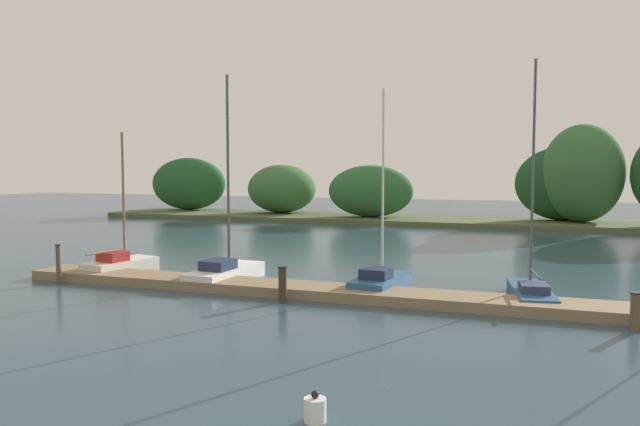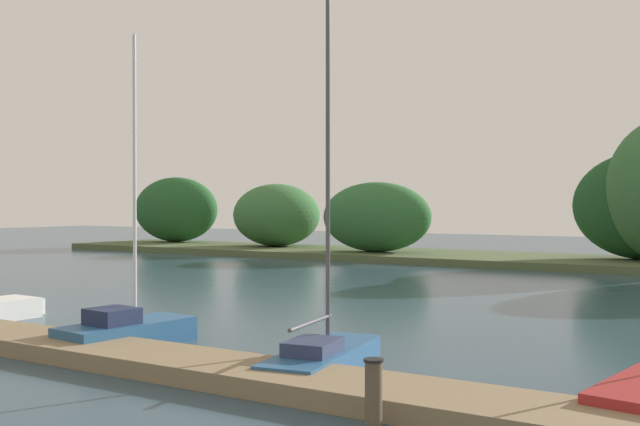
{
  "view_description": "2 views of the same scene",
  "coord_description": "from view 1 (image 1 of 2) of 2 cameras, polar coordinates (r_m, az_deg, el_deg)",
  "views": [
    {
      "loc": [
        2.83,
        -5.74,
        4.42
      ],
      "look_at": [
        -4.74,
        15.17,
        2.78
      ],
      "focal_mm": 34.85,
      "sensor_mm": 36.0,
      "label": 1
    },
    {
      "loc": [
        10.13,
        3.39,
        3.25
      ],
      "look_at": [
        1.86,
        16.69,
        3.07
      ],
      "focal_mm": 41.53,
      "sensor_mm": 36.0,
      "label": 2
    }
  ],
  "objects": [
    {
      "name": "sailboat_1",
      "position": [
        24.35,
        -8.57,
        -5.29
      ],
      "size": [
        1.5,
        4.39,
        7.94
      ],
      "rotation": [
        0.0,
        0.0,
        1.53
      ],
      "color": "white",
      "rests_on": "ground"
    },
    {
      "name": "mooring_piling_2",
      "position": [
        19.03,
        26.96,
        -8.04
      ],
      "size": [
        0.29,
        0.29,
        1.05
      ],
      "color": "brown",
      "rests_on": "ground"
    },
    {
      "name": "sailboat_0",
      "position": [
        27.1,
        -17.71,
        -4.48
      ],
      "size": [
        1.8,
        3.56,
        5.86
      ],
      "rotation": [
        0.0,
        0.0,
        1.4
      ],
      "color": "silver",
      "rests_on": "ground"
    },
    {
      "name": "sailboat_3",
      "position": [
        21.97,
        18.8,
        -6.7
      ],
      "size": [
        1.76,
        4.23,
        7.97
      ],
      "rotation": [
        0.0,
        0.0,
        1.73
      ],
      "color": "#285684",
      "rests_on": "ground"
    },
    {
      "name": "sailboat_2",
      "position": [
        22.28,
        5.61,
        -6.24
      ],
      "size": [
        1.59,
        3.5,
        7.18
      ],
      "rotation": [
        0.0,
        0.0,
        1.47
      ],
      "color": "#285684",
      "rests_on": "ground"
    },
    {
      "name": "mooring_piling_1",
      "position": [
        20.53,
        -3.46,
        -6.53
      ],
      "size": [
        0.31,
        0.31,
        1.18
      ],
      "color": "#3D3323",
      "rests_on": "ground"
    },
    {
      "name": "mooring_piling_0",
      "position": [
        25.69,
        -22.89,
        -4.31
      ],
      "size": [
        0.21,
        0.21,
        1.5
      ],
      "color": "brown",
      "rests_on": "ground"
    },
    {
      "name": "channel_buoy_0",
      "position": [
        11.32,
        -0.46,
        -17.58
      ],
      "size": [
        0.4,
        0.4,
        0.55
      ],
      "color": "white",
      "rests_on": "ground"
    },
    {
      "name": "far_shore",
      "position": [
        49.39,
        19.73,
        2.29
      ],
      "size": [
        67.32,
        8.0,
        7.57
      ],
      "color": "#4C5B38",
      "rests_on": "ground"
    },
    {
      "name": "dock_pier",
      "position": [
        20.44,
        11.62,
        -7.85
      ],
      "size": [
        32.22,
        1.8,
        0.35
      ],
      "color": "#847051",
      "rests_on": "ground"
    }
  ]
}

